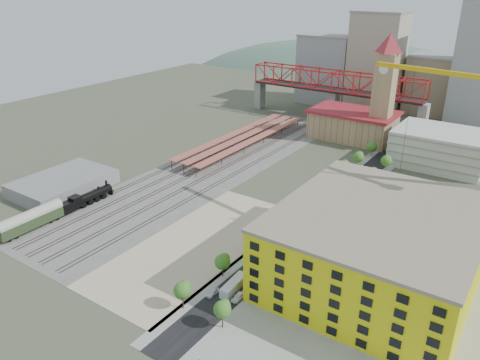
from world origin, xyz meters
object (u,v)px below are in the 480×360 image
Objects in this scene: construction_building at (377,247)px; site_trailer_c at (285,241)px; site_trailer_b at (276,250)px; locomotive at (85,199)px; site_trailer_a at (234,286)px; coach at (31,220)px; car_0 at (213,293)px; clock_tower at (385,80)px; site_trailer_d at (304,225)px.

site_trailer_c is (-26.00, 1.83, -8.22)m from construction_building.
site_trailer_b is at bearing -72.60° from site_trailer_c.
locomotive is at bearing -172.25° from site_trailer_b.
site_trailer_a is 19.61m from site_trailer_b.
coach reaches higher than site_trailer_a.
car_0 is (-3.00, -29.21, -0.52)m from site_trailer_c.
clock_tower is 13.21× the size of car_0.
coach is 5.11× the size of car_0.
car_0 is (-3.00, -24.00, -0.51)m from site_trailer_b.
site_trailer_b is at bearing 81.46° from car_0.
clock_tower reaches higher than construction_building.
locomotive is 64.52m from car_0.
site_trailer_d is at bearing -84.75° from clock_tower.
clock_tower is 91.55m from site_trailer_d.
site_trailer_a is at bearing 8.55° from coach.
site_trailer_d is at bearing 21.89° from locomotive.
site_trailer_d is at bearing 34.81° from coach.
coach is at bearing -90.00° from locomotive.
clock_tower is 130.51m from car_0.
site_trailer_a is 5.35m from car_0.
construction_building is 2.10× the size of locomotive.
construction_building is 27.33m from site_trailer_c.
locomotive is at bearing -171.63° from construction_building.
locomotive is 2.63× the size of site_trailer_a.
site_trailer_a is (8.00, -122.98, -27.44)m from clock_tower.
construction_building is at bearing 8.37° from locomotive.
construction_building reaches higher than site_trailer_a.
locomotive is 19.40m from coach.
site_trailer_c reaches higher than site_trailer_b.
site_trailer_d is 40.47m from car_0.
locomotive is (-58.00, -113.54, -26.45)m from clock_tower.
car_0 is (-3.00, -40.35, -0.73)m from site_trailer_d.
site_trailer_a is at bearing -138.53° from construction_building.
coach is 63.30m from car_0.
locomotive reaches higher than site_trailer_c.
site_trailer_c is 29.37m from car_0.
coach reaches higher than site_trailer_c.
site_trailer_b is at bearing 24.11° from coach.
construction_building is at bearing 6.37° from site_trailer_b.
site_trailer_b is (66.00, 10.17, -1.07)m from locomotive.
clock_tower reaches higher than locomotive.
site_trailer_d reaches higher than site_trailer_c.
locomotive reaches higher than site_trailer_a.
site_trailer_c is at bearing 86.24° from site_trailer_a.
car_0 is at bearing -87.75° from clock_tower.
site_trailer_c is at bearing -84.39° from site_trailer_d.
construction_building is at bearing 19.68° from coach.
site_trailer_a reaches higher than site_trailer_b.
coach is 1.97× the size of site_trailer_d.
site_trailer_a is at bearing -84.39° from site_trailer_d.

